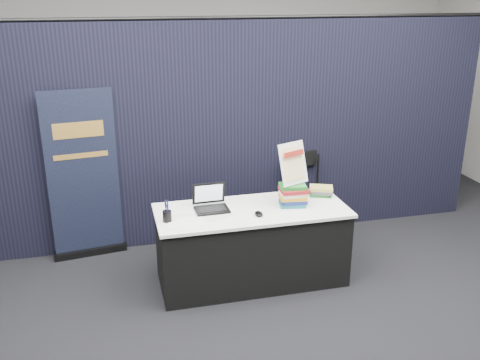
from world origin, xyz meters
name	(u,v)px	position (x,y,z in m)	size (l,w,h in m)	color
floor	(268,310)	(0.00, 0.00, 0.00)	(8.00, 8.00, 0.00)	black
wall_back	(190,57)	(0.00, 4.00, 1.75)	(8.00, 0.02, 3.50)	#A5A29C
drape_partition	(227,135)	(0.00, 1.60, 1.20)	(6.00, 0.08, 2.40)	black
display_table	(252,245)	(0.00, 0.55, 0.38)	(1.80, 0.75, 0.75)	black
laptop	(211,204)	(-0.37, 0.64, 0.81)	(0.31, 0.25, 0.24)	black
mouse	(259,214)	(0.02, 0.39, 0.77)	(0.07, 0.11, 0.04)	black
brochure_left	(186,222)	(-0.65, 0.41, 0.75)	(0.31, 0.22, 0.00)	white
brochure_mid	(187,218)	(-0.62, 0.49, 0.75)	(0.29, 0.21, 0.00)	silver
brochure_right	(216,216)	(-0.36, 0.48, 0.75)	(0.26, 0.19, 0.00)	silver
pen_cup	(167,216)	(-0.80, 0.46, 0.80)	(0.08, 0.08, 0.10)	black
book_stack_tall	(293,195)	(0.41, 0.55, 0.85)	(0.27, 0.22, 0.21)	#195D61
book_stack_short	(322,191)	(0.77, 0.72, 0.80)	(0.26, 0.23, 0.09)	#1E7125
info_sign	(293,164)	(0.41, 0.59, 1.15)	(0.32, 0.22, 0.41)	black
pullup_banner	(84,185)	(-1.53, 1.50, 0.79)	(0.76, 0.20, 1.78)	black
stacking_chair	(305,194)	(0.83, 1.31, 0.54)	(0.54, 0.55, 0.97)	black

